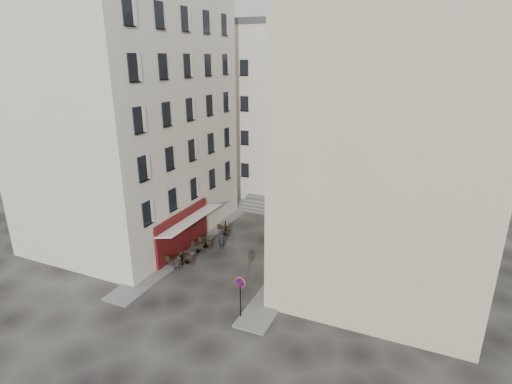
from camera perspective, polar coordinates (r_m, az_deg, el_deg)
The scene contains 18 objects.
ground at distance 30.53m, azimuth -4.24°, elevation -10.79°, with size 90.00×90.00×0.00m, color black.
sidewalk_left at distance 35.60m, azimuth -7.68°, elevation -6.28°, with size 2.00×22.00×0.12m, color slate.
sidewalk_right at distance 31.39m, azimuth 5.77°, elevation -9.82°, with size 2.00×18.00×0.12m, color slate.
building_left at distance 35.40m, azimuth -17.76°, elevation 10.23°, with size 12.20×16.20×20.60m.
building_right at distance 27.54m, azimuth 18.74°, elevation 5.78°, with size 12.20×14.20×18.60m.
building_back at distance 44.87m, azimuth 5.87°, elevation 11.35°, with size 18.20×10.20×18.60m.
cafe_storefront at distance 32.48m, azimuth -10.28°, elevation -5.45°, with size 1.74×7.30×3.50m.
stone_steps at distance 40.81m, azimuth 3.99°, elevation -2.28°, with size 9.00×3.15×0.80m.
bollard_near at distance 31.04m, azimuth -10.53°, elevation -9.44°, with size 0.12×0.12×0.98m.
bollard_mid at distance 33.65m, azimuth -7.20°, elevation -6.93°, with size 0.12×0.12×0.98m.
bollard_far at distance 36.41m, azimuth -4.40°, elevation -4.77°, with size 0.12×0.12×0.98m.
no_parking_sign at distance 24.29m, azimuth -2.27°, elevation -13.81°, with size 0.63×0.13×2.77m.
bistro_table_a at distance 30.85m, azimuth -11.65°, elevation -9.83°, with size 1.30×0.61×0.91m.
bistro_table_b at distance 31.36m, azimuth -9.77°, elevation -9.24°, with size 1.24×0.58×0.87m.
bistro_table_c at distance 32.93m, azimuth -8.25°, elevation -7.80°, with size 1.14×0.53×0.80m.
bistro_table_d at distance 33.50m, azimuth -7.21°, elevation -7.19°, with size 1.26×0.59×0.89m.
bistro_table_e at distance 35.73m, azimuth -4.54°, elevation -5.37°, with size 1.27×0.60×0.89m.
pedestrian at distance 32.99m, azimuth -4.98°, elevation -6.81°, with size 0.60×0.40×1.66m, color black.
Camera 1 is at (12.67, -23.35, 15.04)m, focal length 28.00 mm.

